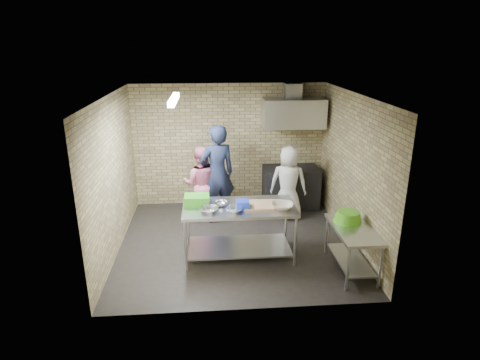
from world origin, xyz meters
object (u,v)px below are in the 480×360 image
object	(u,v)px
blue_tub	(243,205)
woman_white	(288,183)
man_navy	(217,174)
prep_table	(239,231)
green_crate	(197,200)
woman_pink	(201,184)
green_basin	(348,217)
bottle_green	(312,115)
side_counter	(352,249)
stove	(291,187)

from	to	relation	value
blue_tub	woman_white	size ratio (longest dim) A/B	0.13
man_navy	woman_white	size ratio (longest dim) A/B	1.30
prep_table	green_crate	distance (m)	0.90
prep_table	woman_white	xyz separation A→B (m)	(1.14, 1.56, 0.30)
prep_table	woman_pink	size ratio (longest dim) A/B	1.19
green_basin	bottle_green	size ratio (longest dim) A/B	3.07
side_counter	woman_pink	world-z (taller)	woman_pink
prep_table	blue_tub	bearing A→B (deg)	-63.43
side_counter	green_basin	bearing A→B (deg)	94.57
blue_tub	stove	bearing A→B (deg)	60.66
green_crate	blue_tub	size ratio (longest dim) A/B	2.00
stove	woman_white	size ratio (longest dim) A/B	0.78
blue_tub	man_navy	world-z (taller)	man_navy
woman_white	side_counter	bearing A→B (deg)	120.11
green_crate	prep_table	bearing A→B (deg)	-9.73
stove	woman_pink	distance (m)	2.08
green_crate	woman_white	bearing A→B (deg)	37.98
side_counter	stove	bearing A→B (deg)	99.29
man_navy	blue_tub	bearing A→B (deg)	84.30
blue_tub	woman_white	world-z (taller)	woman_white
stove	bottle_green	distance (m)	1.65
side_counter	woman_white	xyz separation A→B (m)	(-0.63, 2.14, 0.40)
stove	bottle_green	bearing A→B (deg)	28.07
green_basin	woman_white	size ratio (longest dim) A/B	0.30
stove	woman_pink	bearing A→B (deg)	-164.20
stove	green_crate	world-z (taller)	green_crate
side_counter	blue_tub	size ratio (longest dim) A/B	5.76
green_basin	woman_pink	distance (m)	3.09
green_crate	man_navy	xyz separation A→B (m)	(0.37, 1.41, -0.01)
bottle_green	green_basin	bearing A→B (deg)	-90.42
bottle_green	woman_pink	world-z (taller)	bottle_green
side_counter	woman_white	size ratio (longest dim) A/B	0.78
man_navy	bottle_green	bearing A→B (deg)	-176.05
prep_table	green_basin	distance (m)	1.82
stove	woman_white	xyz separation A→B (m)	(-0.18, -0.61, 0.32)
green_crate	man_navy	size ratio (longest dim) A/B	0.21
man_navy	woman_white	distance (m)	1.49
side_counter	blue_tub	xyz separation A→B (m)	(-1.72, 0.49, 0.63)
green_crate	green_basin	size ratio (longest dim) A/B	0.91
bottle_green	woman_pink	distance (m)	2.84
prep_table	green_crate	bearing A→B (deg)	170.27
woman_pink	woman_white	size ratio (longest dim) A/B	1.02
side_counter	stove	size ratio (longest dim) A/B	1.00
prep_table	bottle_green	xyz separation A→B (m)	(1.77, 2.40, 1.55)
prep_table	green_crate	xyz separation A→B (m)	(-0.70, 0.12, 0.55)
green_crate	bottle_green	bearing A→B (deg)	42.73
stove	man_navy	size ratio (longest dim) A/B	0.60
woman_white	green_basin	bearing A→B (deg)	121.59
stove	blue_tub	xyz separation A→B (m)	(-1.27, -2.26, 0.55)
side_counter	green_basin	size ratio (longest dim) A/B	2.61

